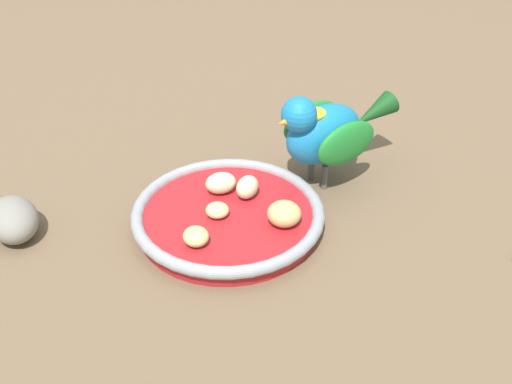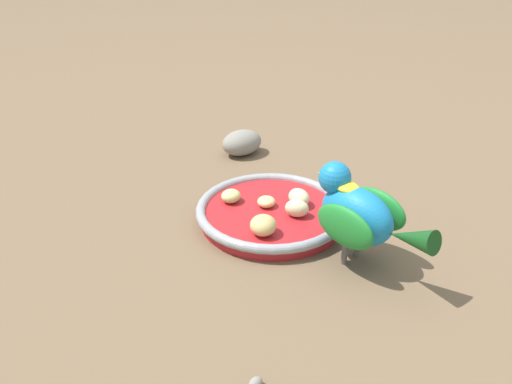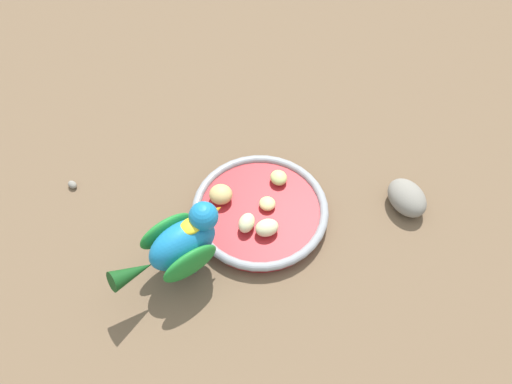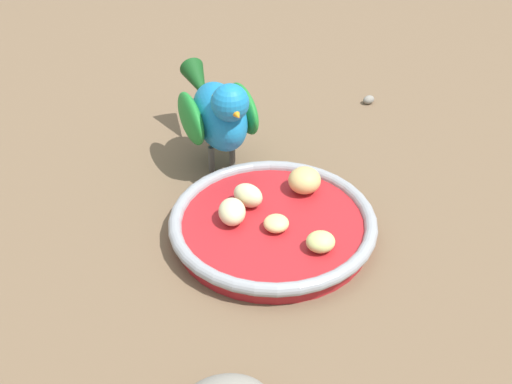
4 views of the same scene
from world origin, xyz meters
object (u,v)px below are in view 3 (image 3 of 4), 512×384
Objects in this scene: rock_large at (407,198)px; pebble_0 at (72,185)px; feeding_bowl at (260,211)px; apple_piece_4 at (279,178)px; parrot at (180,244)px; apple_piece_3 at (267,228)px; apple_piece_1 at (221,194)px; apple_piece_2 at (267,204)px; apple_piece_0 at (247,223)px.

pebble_0 is at bearing -132.62° from rock_large.
rock_large is (0.13, 0.19, 0.01)m from feeding_bowl.
apple_piece_4 is 0.16× the size of parrot.
apple_piece_3 is 2.16× the size of pebble_0.
apple_piece_1 reaches higher than pebble_0.
apple_piece_2 is (0.06, 0.05, -0.01)m from apple_piece_1.
feeding_bowl is 5.96× the size of apple_piece_3.
apple_piece_3 is at bearing -113.35° from rock_large.
feeding_bowl is 0.07m from apple_piece_1.
feeding_bowl is at bearing 3.38° from parrot.
apple_piece_2 is at bearing 40.84° from apple_piece_1.
apple_piece_0 is at bearing -0.42° from apple_piece_1.
pebble_0 is (-0.21, -0.26, -0.02)m from apple_piece_4.
parrot is 0.26m from pebble_0.
rock_large is at bearing 47.38° from pebble_0.
apple_piece_2 is 0.72× the size of apple_piece_3.
apple_piece_0 is at bearing -116.92° from rock_large.
rock_large is 0.54m from pebble_0.
rock_large reaches higher than feeding_bowl.
rock_large is (0.09, 0.21, -0.01)m from apple_piece_3.
feeding_bowl is at bearing -123.62° from rock_large.
apple_piece_4 is (-0.02, 0.06, 0.01)m from feeding_bowl.
feeding_bowl is 7.50× the size of apple_piece_4.
pebble_0 is (-0.24, -0.06, -0.07)m from parrot.
parrot is 0.37m from rock_large.
feeding_bowl is 2.94× the size of rock_large.
feeding_bowl is at bearing 155.25° from apple_piece_3.
apple_piece_3 reaches higher than feeding_bowl.
apple_piece_0 is 1.16× the size of apple_piece_4.
apple_piece_4 is at bearing 112.74° from feeding_bowl.
parrot is (0.03, -0.20, 0.04)m from apple_piece_4.
pebble_0 is (-0.28, -0.19, -0.03)m from apple_piece_3.
apple_piece_1 is at bearing 179.58° from apple_piece_0.
apple_piece_1 is 0.25m from pebble_0.
apple_piece_3 is 0.20× the size of parrot.
apple_piece_0 is 0.30m from pebble_0.
apple_piece_3 and rock_large have the same top height.
apple_piece_1 is (-0.07, 0.00, 0.00)m from apple_piece_0.
feeding_bowl is 0.23m from rock_large.
apple_piece_3 reaches higher than apple_piece_4.
apple_piece_0 and apple_piece_3 have the same top height.
pebble_0 is (-0.18, -0.17, -0.03)m from apple_piece_1.
apple_piece_3 is (0.04, -0.03, 0.00)m from apple_piece_2.
parrot is at bearing -89.24° from feeding_bowl.
apple_piece_4 is at bearing 72.45° from apple_piece_1.
pebble_0 is at bearing -145.82° from apple_piece_3.
apple_piece_3 is (0.04, -0.02, 0.02)m from feeding_bowl.
parrot is at bearing -90.07° from apple_piece_2.
apple_piece_1 is 1.41× the size of apple_piece_2.
feeding_bowl is at bearing 108.54° from apple_piece_0.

